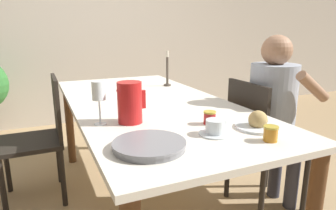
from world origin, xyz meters
TOP-DOWN VIEW (x-y plane):
  - ground_plane at (0.00, 0.00)m, footprint 20.00×20.00m
  - wall_back at (0.00, 2.27)m, footprint 10.00×0.06m
  - dining_table at (0.00, 0.00)m, footprint 0.97×2.06m
  - chair_person_side at (0.67, -0.31)m, footprint 0.42×0.42m
  - chair_opposite at (-0.67, 0.42)m, footprint 0.42×0.42m
  - person_seated at (0.76, -0.34)m, footprint 0.39×0.41m
  - red_pitcher at (-0.24, -0.38)m, footprint 0.15×0.12m
  - wine_glass_water at (-0.39, -0.35)m, footprint 0.06×0.06m
  - teacup_near_person at (0.06, -0.71)m, footprint 0.15×0.15m
  - serving_tray at (-0.27, -0.74)m, footprint 0.30×0.30m
  - bread_plate at (0.29, -0.71)m, footprint 0.21×0.21m
  - jam_jar_amber at (0.23, -0.87)m, footprint 0.06×0.06m
  - jam_jar_red at (0.11, -0.56)m, footprint 0.06×0.06m
  - candlestick_tall at (0.33, 0.46)m, footprint 0.06×0.06m

SIDE VIEW (x-z plane):
  - ground_plane at x=0.00m, z-range 0.00..0.00m
  - chair_person_side at x=0.67m, z-range 0.03..0.93m
  - chair_opposite at x=-0.67m, z-range 0.03..0.93m
  - dining_table at x=0.00m, z-range 0.29..1.05m
  - person_seated at x=0.76m, z-range 0.11..1.30m
  - serving_tray at x=-0.27m, z-range 0.76..0.79m
  - bread_plate at x=0.29m, z-range 0.74..0.83m
  - teacup_near_person at x=0.06m, z-range 0.75..0.82m
  - jam_jar_amber at x=0.23m, z-range 0.76..0.83m
  - jam_jar_red at x=0.11m, z-range 0.76..0.83m
  - red_pitcher at x=-0.24m, z-range 0.76..0.97m
  - candlestick_tall at x=0.33m, z-range 0.72..1.01m
  - wine_glass_water at x=-0.39m, z-range 0.81..1.03m
  - wall_back at x=0.00m, z-range 0.00..2.60m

